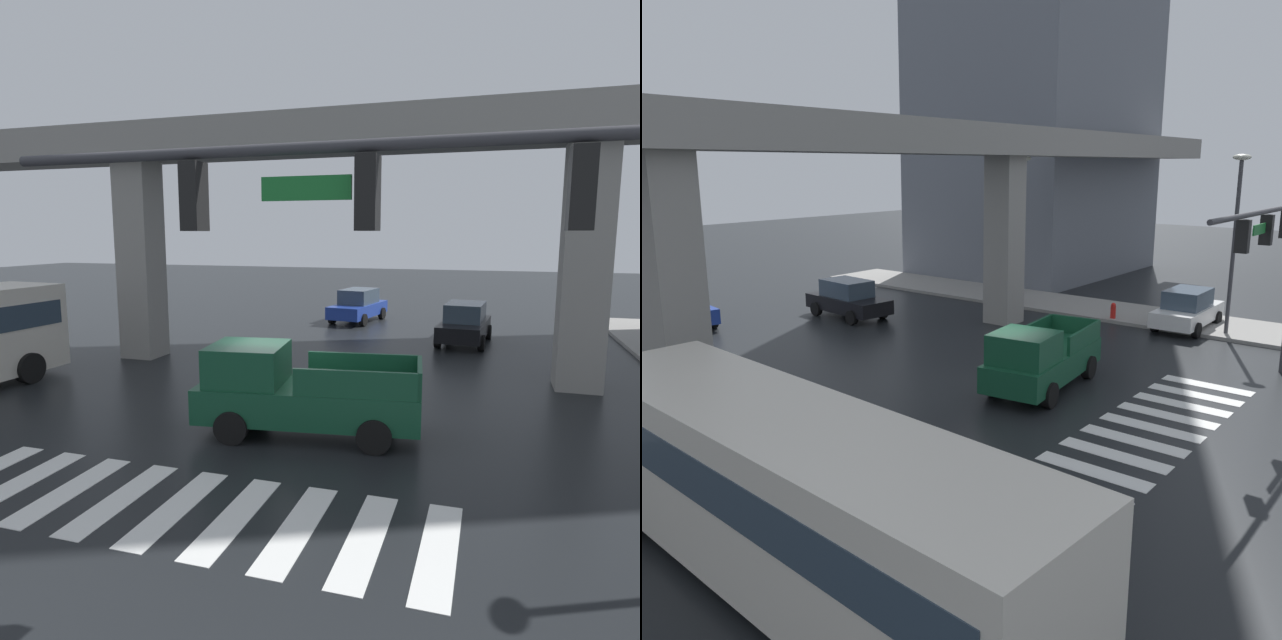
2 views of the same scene
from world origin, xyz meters
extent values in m
plane|color=black|center=(0.00, 0.00, 0.00)|extent=(120.00, 120.00, 0.00)
cube|color=silver|center=(-4.40, -4.97, 0.01)|extent=(0.55, 2.80, 0.01)
cube|color=silver|center=(-3.30, -4.97, 0.01)|extent=(0.55, 2.80, 0.01)
cube|color=silver|center=(-2.20, -4.97, 0.01)|extent=(0.55, 2.80, 0.01)
cube|color=silver|center=(-1.10, -4.97, 0.01)|extent=(0.55, 2.80, 0.01)
cube|color=silver|center=(0.00, -4.97, 0.01)|extent=(0.55, 2.80, 0.01)
cube|color=silver|center=(1.10, -4.97, 0.01)|extent=(0.55, 2.80, 0.01)
cube|color=silver|center=(2.20, -4.97, 0.01)|extent=(0.55, 2.80, 0.01)
cube|color=silver|center=(3.30, -4.97, 0.01)|extent=(0.55, 2.80, 0.01)
cube|color=silver|center=(4.40, -4.97, 0.01)|extent=(0.55, 2.80, 0.01)
cube|color=gray|center=(0.00, 5.13, 7.81)|extent=(55.90, 2.21, 1.20)
cube|color=gray|center=(-7.55, 5.13, 3.60)|extent=(1.30, 1.30, 7.21)
cube|color=gray|center=(7.55, 5.13, 3.60)|extent=(1.30, 1.30, 7.21)
cube|color=gray|center=(12.29, 2.00, 0.07)|extent=(4.00, 36.00, 0.15)
cube|color=#14472D|center=(1.06, -0.95, 0.78)|extent=(5.30, 2.53, 0.80)
cube|color=#14472D|center=(-0.38, -1.13, 1.63)|extent=(1.91, 1.95, 0.90)
cube|color=#3F5160|center=(-0.85, -1.19, 1.63)|extent=(0.31, 1.67, 0.77)
cube|color=#14472D|center=(2.31, -1.67, 1.48)|extent=(2.64, 0.44, 0.60)
cube|color=#14472D|center=(2.08, 0.06, 1.48)|extent=(2.64, 0.44, 0.60)
cube|color=#14472D|center=(3.54, -0.63, 1.48)|extent=(0.32, 1.75, 0.60)
cylinder|color=black|center=(-0.40, -2.05, 0.38)|extent=(0.79, 0.37, 0.76)
cylinder|color=black|center=(-0.63, -0.26, 0.38)|extent=(0.79, 0.37, 0.76)
cylinder|color=black|center=(2.74, -1.64, 0.38)|extent=(0.79, 0.37, 0.76)
cylinder|color=black|center=(2.51, 0.15, 0.38)|extent=(0.79, 0.37, 0.76)
cube|color=beige|center=(-10.14, -2.99, 1.64)|extent=(3.17, 10.94, 2.70)
cube|color=#2D3D4C|center=(-10.14, -2.99, 2.11)|extent=(3.18, 10.40, 0.76)
cube|color=#2D3D4C|center=(-9.80, 2.36, 1.98)|extent=(2.25, 0.22, 1.49)
cylinder|color=black|center=(-8.68, 0.70, 0.48)|extent=(0.41, 0.98, 0.96)
cylinder|color=black|center=(-9.10, -6.04, 0.48)|extent=(0.41, 0.98, 0.96)
cube|color=black|center=(3.94, 11.26, 0.64)|extent=(2.13, 4.44, 0.64)
cube|color=#384756|center=(3.95, 11.36, 1.34)|extent=(1.69, 2.36, 0.76)
cylinder|color=black|center=(4.69, 9.86, 0.32)|extent=(0.29, 0.66, 0.64)
cylinder|color=black|center=(2.97, 10.01, 0.32)|extent=(0.29, 0.66, 0.64)
cylinder|color=black|center=(4.92, 12.51, 0.32)|extent=(0.29, 0.66, 0.64)
cylinder|color=black|center=(3.20, 12.66, 0.32)|extent=(0.29, 0.66, 0.64)
cube|color=silver|center=(11.43, -1.70, 0.64)|extent=(4.32, 1.82, 0.64)
cube|color=#384756|center=(11.33, -1.71, 1.34)|extent=(2.26, 1.53, 0.76)
cylinder|color=black|center=(12.75, -0.82, 0.32)|extent=(0.64, 0.25, 0.64)
cylinder|color=black|center=(12.78, -2.55, 0.32)|extent=(0.64, 0.25, 0.64)
cylinder|color=black|center=(10.09, -0.86, 0.32)|extent=(0.64, 0.25, 0.64)
cylinder|color=black|center=(10.11, -2.59, 0.32)|extent=(0.64, 0.25, 0.64)
cube|color=#1E3899|center=(-1.75, 15.70, 0.64)|extent=(2.45, 4.53, 0.64)
cube|color=#384756|center=(-1.73, 15.79, 1.34)|extent=(1.85, 2.45, 0.76)
cylinder|color=black|center=(-1.12, 14.24, 0.32)|extent=(0.34, 0.67, 0.64)
cylinder|color=black|center=(-2.82, 14.52, 0.32)|extent=(0.34, 0.67, 0.64)
cylinder|color=black|center=(-0.67, 16.87, 0.32)|extent=(0.34, 0.67, 0.64)
cylinder|color=black|center=(-2.38, 17.15, 0.32)|extent=(0.34, 0.67, 0.64)
cylinder|color=#38383D|center=(3.09, -6.45, 5.60)|extent=(8.60, 0.14, 0.14)
cube|color=black|center=(3.59, -6.45, 5.08)|extent=(0.24, 0.32, 0.84)
sphere|color=green|center=(3.59, -6.45, 4.82)|extent=(0.17, 0.17, 0.17)
cube|color=black|center=(1.39, -6.45, 5.08)|extent=(0.24, 0.32, 0.84)
sphere|color=green|center=(1.39, -6.45, 4.82)|extent=(0.17, 0.17, 0.17)
cube|color=#19722D|center=(2.86, -6.45, 5.15)|extent=(1.10, 0.04, 0.28)
cylinder|color=#38383D|center=(11.09, -3.45, 3.50)|extent=(0.16, 0.16, 7.00)
ellipsoid|color=beige|center=(11.09, -3.45, 7.12)|extent=(0.44, 0.70, 0.24)
cylinder|color=#38383D|center=(11.09, 6.50, 3.50)|extent=(0.16, 0.16, 7.00)
ellipsoid|color=beige|center=(11.09, 6.50, 7.12)|extent=(0.44, 0.70, 0.24)
cylinder|color=red|center=(10.69, 1.36, 0.35)|extent=(0.24, 0.24, 0.70)
sphere|color=red|center=(10.69, 1.36, 0.74)|extent=(0.22, 0.22, 0.22)
camera|label=1|loc=(4.97, -12.70, 4.63)|focal=31.16mm
camera|label=2|loc=(-16.13, -11.33, 6.85)|focal=37.28mm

